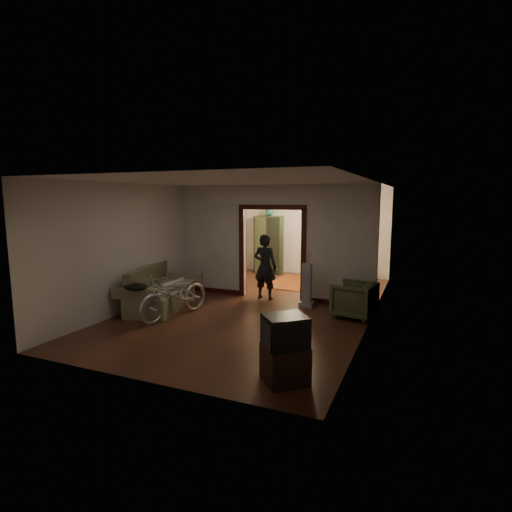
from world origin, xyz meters
The scene contains 24 objects.
floor centered at (0.00, 0.00, 0.00)m, with size 5.00×8.50×0.01m, color #341910.
ceiling centered at (0.00, 0.00, 2.80)m, with size 5.00×8.50×0.01m, color white.
wall_back centered at (0.00, 4.25, 1.40)m, with size 5.00×0.02×2.80m, color beige.
wall_left centered at (-2.50, 0.00, 1.40)m, with size 0.02×8.50×2.80m, color beige.
wall_right centered at (2.50, 0.00, 1.40)m, with size 0.02×8.50×2.80m, color beige.
partition_wall centered at (0.00, 0.75, 1.40)m, with size 5.00×0.14×2.80m, color beige.
door_casing centered at (0.00, 0.75, 1.10)m, with size 1.74×0.20×2.32m, color #340F0B.
far_window centered at (0.70, 4.21, 1.55)m, with size 0.98×0.06×1.28m, color black.
chandelier centered at (0.00, 2.50, 2.35)m, with size 0.24×0.24×0.24m, color #FFE0A5.
light_switch centered at (1.05, 0.68, 1.25)m, with size 0.08×0.01×0.12m, color silver.
sofa centered at (-1.99, -1.10, 0.47)m, with size 0.92×2.03×0.94m, color #636242.
rolled_paper centered at (-1.89, -0.80, 0.53)m, with size 0.11×0.11×0.84m, color beige.
jacket centered at (-1.94, -2.01, 0.68)m, with size 0.53×0.40×0.15m, color black.
bicycle centered at (-1.29, -1.58, 0.48)m, with size 0.64×1.84×0.97m, color silver.
armchair centered at (2.15, -0.12, 0.37)m, with size 0.80×0.82×0.75m, color #434B2A.
tv_stand centered at (1.79, -3.52, 0.25)m, with size 0.56×0.51×0.51m, color black.
crt_tv centered at (1.79, -3.52, 0.70)m, with size 0.54×0.48×0.46m, color black.
vacuum centered at (1.02, 0.25, 0.51)m, with size 0.31×0.25×1.01m, color gray.
person centered at (-0.14, 0.60, 0.81)m, with size 0.59×0.39×1.61m, color black.
oriental_rug centered at (0.03, 2.70, 0.01)m, with size 1.61×2.11×0.02m, color #63270F.
locker centered at (-1.31, 3.91, 0.95)m, with size 0.95×0.53×1.90m, color #29321E.
globe centered at (-1.31, 3.91, 1.94)m, with size 0.26×0.26×0.26m, color #1E5972.
desk centered at (1.01, 3.88, 0.40)m, with size 1.07×0.60×0.79m, color black.
desk_chair centered at (0.57, 3.14, 0.44)m, with size 0.39×0.39×0.88m, color black.
Camera 1 is at (3.43, -8.38, 2.47)m, focal length 28.00 mm.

